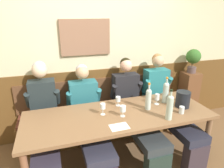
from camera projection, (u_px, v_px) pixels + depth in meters
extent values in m
cube|color=beige|center=(99.00, 49.00, 3.11)|extent=(6.80, 0.08, 2.80)
cube|color=#885F48|center=(85.00, 37.00, 2.93)|extent=(0.74, 0.04, 0.52)
cube|color=brown|center=(101.00, 100.00, 3.35)|extent=(6.80, 0.03, 1.08)
cube|color=brown|center=(105.00, 123.00, 3.26)|extent=(2.63, 0.42, 0.44)
cube|color=brown|center=(105.00, 110.00, 3.18)|extent=(2.58, 0.39, 0.05)
cube|color=brown|center=(102.00, 91.00, 3.26)|extent=(2.63, 0.04, 0.45)
cube|color=brown|center=(119.00, 115.00, 2.48)|extent=(2.33, 0.85, 0.04)
cylinder|color=brown|center=(206.00, 140.00, 2.60)|extent=(0.07, 0.07, 0.71)
cylinder|color=brown|center=(32.00, 140.00, 2.61)|extent=(0.07, 0.07, 0.71)
cylinder|color=brown|center=(175.00, 115.00, 3.23)|extent=(0.07, 0.07, 0.71)
cube|color=#353042|center=(46.00, 144.00, 2.39)|extent=(0.30, 1.11, 0.11)
cube|color=#20292C|center=(43.00, 99.00, 2.81)|extent=(0.36, 0.22, 0.56)
sphere|color=beige|center=(39.00, 70.00, 2.66)|extent=(0.20, 0.20, 0.20)
sphere|color=beige|center=(39.00, 68.00, 2.67)|extent=(0.19, 0.19, 0.19)
cylinder|color=#20292C|center=(28.00, 100.00, 2.71)|extent=(0.08, 0.20, 0.27)
cylinder|color=#20292C|center=(57.00, 97.00, 2.82)|extent=(0.08, 0.20, 0.27)
cube|color=#2E2F40|center=(92.00, 136.00, 2.55)|extent=(0.34, 1.10, 0.11)
cube|color=#246570|center=(83.00, 97.00, 2.99)|extent=(0.41, 0.24, 0.49)
sphere|color=tan|center=(82.00, 72.00, 2.85)|extent=(0.19, 0.19, 0.19)
sphere|color=beige|center=(82.00, 70.00, 2.86)|extent=(0.18, 0.18, 0.18)
cylinder|color=#246570|center=(69.00, 99.00, 2.88)|extent=(0.08, 0.20, 0.27)
cylinder|color=#246570|center=(98.00, 95.00, 3.00)|extent=(0.08, 0.20, 0.27)
cube|color=#24342E|center=(157.00, 167.00, 2.38)|extent=(0.30, 0.14, 0.38)
cube|color=#2F363A|center=(140.00, 127.00, 2.75)|extent=(0.34, 1.11, 0.11)
cube|color=black|center=(125.00, 90.00, 3.17)|extent=(0.40, 0.20, 0.54)
sphere|color=#E2AB8E|center=(126.00, 65.00, 3.02)|extent=(0.19, 0.19, 0.19)
sphere|color=black|center=(126.00, 63.00, 3.04)|extent=(0.18, 0.18, 0.18)
cylinder|color=black|center=(114.00, 91.00, 3.07)|extent=(0.08, 0.20, 0.27)
cylinder|color=black|center=(138.00, 88.00, 3.19)|extent=(0.08, 0.20, 0.27)
cube|color=#352B33|center=(195.00, 157.00, 2.53)|extent=(0.29, 0.14, 0.38)
cube|color=#262837|center=(174.00, 121.00, 2.90)|extent=(0.32, 1.11, 0.11)
cube|color=#236F76|center=(156.00, 86.00, 3.32)|extent=(0.39, 0.21, 0.57)
sphere|color=tan|center=(158.00, 61.00, 3.17)|extent=(0.19, 0.19, 0.19)
sphere|color=#A16E40|center=(157.00, 59.00, 3.18)|extent=(0.18, 0.18, 0.18)
cylinder|color=#236F76|center=(146.00, 86.00, 3.21)|extent=(0.08, 0.20, 0.27)
cylinder|color=#236F76|center=(168.00, 83.00, 3.33)|extent=(0.08, 0.20, 0.27)
cylinder|color=black|center=(183.00, 99.00, 2.62)|extent=(0.18, 0.18, 0.21)
cylinder|color=#B2C8BE|center=(165.00, 94.00, 2.75)|extent=(0.08, 0.08, 0.24)
sphere|color=#B2C8BE|center=(166.00, 85.00, 2.70)|extent=(0.08, 0.08, 0.08)
cylinder|color=#B2C8BE|center=(167.00, 82.00, 2.68)|extent=(0.03, 0.03, 0.09)
cylinder|color=orange|center=(167.00, 78.00, 2.66)|extent=(0.03, 0.03, 0.02)
cylinder|color=silver|center=(148.00, 101.00, 2.55)|extent=(0.07, 0.07, 0.23)
sphere|color=silver|center=(149.00, 92.00, 2.51)|extent=(0.07, 0.07, 0.07)
cylinder|color=silver|center=(149.00, 88.00, 2.49)|extent=(0.03, 0.03, 0.09)
cylinder|color=orange|center=(149.00, 84.00, 2.47)|extent=(0.03, 0.03, 0.02)
cylinder|color=#B6CCBD|center=(169.00, 109.00, 2.30)|extent=(0.08, 0.08, 0.25)
sphere|color=#B6CCBD|center=(171.00, 98.00, 2.26)|extent=(0.08, 0.08, 0.08)
cylinder|color=#B6CCBD|center=(171.00, 94.00, 2.24)|extent=(0.03, 0.03, 0.08)
cylinder|color=black|center=(171.00, 90.00, 2.22)|extent=(0.03, 0.03, 0.02)
cylinder|color=silver|center=(123.00, 116.00, 2.41)|extent=(0.06, 0.06, 0.00)
cylinder|color=silver|center=(123.00, 114.00, 2.40)|extent=(0.01, 0.01, 0.06)
cylinder|color=silver|center=(123.00, 109.00, 2.37)|extent=(0.07, 0.07, 0.07)
cylinder|color=beige|center=(123.00, 111.00, 2.38)|extent=(0.06, 0.06, 0.02)
cylinder|color=silver|center=(157.00, 104.00, 2.73)|extent=(0.07, 0.07, 0.00)
cylinder|color=silver|center=(157.00, 102.00, 2.72)|extent=(0.01, 0.01, 0.06)
cylinder|color=silver|center=(157.00, 97.00, 2.69)|extent=(0.06, 0.06, 0.08)
cylinder|color=#F3D28F|center=(157.00, 99.00, 2.70)|extent=(0.05, 0.05, 0.04)
cylinder|color=silver|center=(118.00, 105.00, 2.69)|extent=(0.06, 0.06, 0.00)
cylinder|color=silver|center=(118.00, 103.00, 2.68)|extent=(0.01, 0.01, 0.06)
cylinder|color=silver|center=(118.00, 99.00, 2.65)|extent=(0.07, 0.07, 0.07)
cylinder|color=silver|center=(166.00, 96.00, 3.01)|extent=(0.07, 0.07, 0.00)
cylinder|color=silver|center=(166.00, 93.00, 2.99)|extent=(0.01, 0.01, 0.06)
cylinder|color=silver|center=(166.00, 89.00, 2.97)|extent=(0.07, 0.07, 0.07)
cylinder|color=#ECCF8B|center=(166.00, 91.00, 2.98)|extent=(0.06, 0.06, 0.02)
cylinder|color=silver|center=(103.00, 114.00, 2.45)|extent=(0.06, 0.06, 0.00)
cylinder|color=silver|center=(103.00, 111.00, 2.44)|extent=(0.01, 0.01, 0.08)
cylinder|color=silver|center=(103.00, 106.00, 2.41)|extent=(0.07, 0.07, 0.07)
cylinder|color=#EADC7E|center=(103.00, 108.00, 2.42)|extent=(0.06, 0.06, 0.01)
cylinder|color=silver|center=(182.00, 98.00, 2.80)|extent=(0.06, 0.06, 0.09)
cylinder|color=silver|center=(182.00, 110.00, 2.47)|extent=(0.06, 0.06, 0.09)
cube|color=white|center=(119.00, 127.00, 2.18)|extent=(0.21, 0.15, 0.00)
cube|color=brown|center=(188.00, 97.00, 3.68)|extent=(0.28, 0.28, 0.93)
cylinder|color=brown|center=(192.00, 70.00, 3.50)|extent=(0.15, 0.15, 0.11)
cylinder|color=brown|center=(192.00, 64.00, 3.47)|extent=(0.02, 0.02, 0.08)
sphere|color=#336326|center=(193.00, 56.00, 3.42)|extent=(0.25, 0.25, 0.25)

